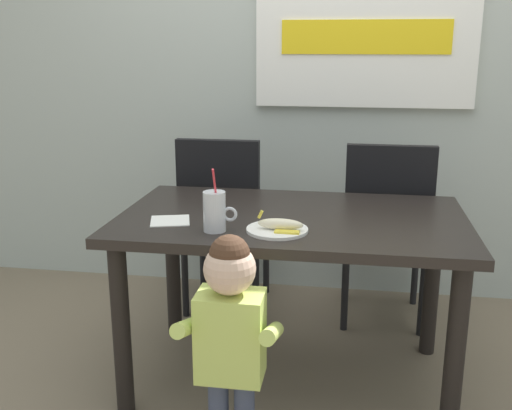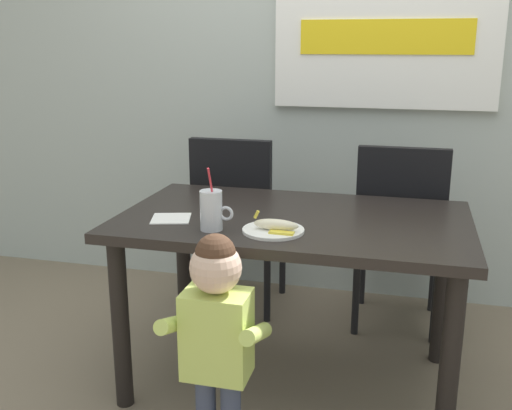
{
  "view_description": "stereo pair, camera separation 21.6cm",
  "coord_description": "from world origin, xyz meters",
  "views": [
    {
      "loc": [
        0.23,
        -2.33,
        1.42
      ],
      "look_at": [
        -0.13,
        -0.08,
        0.8
      ],
      "focal_mm": 42.12,
      "sensor_mm": 36.0,
      "label": 1
    },
    {
      "loc": [
        0.44,
        -2.29,
        1.42
      ],
      "look_at": [
        -0.13,
        -0.08,
        0.8
      ],
      "focal_mm": 42.12,
      "sensor_mm": 36.0,
      "label": 2
    }
  ],
  "objects": [
    {
      "name": "paper_napkin",
      "position": [
        -0.46,
        -0.16,
        0.75
      ],
      "size": [
        0.19,
        0.19,
        0.0
      ],
      "primitive_type": "cube",
      "rotation": [
        0.0,
        0.0,
        0.28
      ],
      "color": "white",
      "rests_on": "dining_table"
    },
    {
      "name": "toddler_standing",
      "position": [
        -0.14,
        -0.58,
        0.53
      ],
      "size": [
        0.33,
        0.24,
        0.84
      ],
      "color": "#3F4760",
      "rests_on": "ground"
    },
    {
      "name": "dining_chair_left",
      "position": [
        -0.43,
        0.64,
        0.54
      ],
      "size": [
        0.44,
        0.44,
        0.96
      ],
      "rotation": [
        0.0,
        0.0,
        3.14
      ],
      "color": "black",
      "rests_on": "ground"
    },
    {
      "name": "peeled_banana",
      "position": [
        -0.02,
        -0.24,
        0.78
      ],
      "size": [
        0.17,
        0.11,
        0.07
      ],
      "rotation": [
        0.0,
        0.0,
        -0.04
      ],
      "color": "#F4EAC6",
      "rests_on": "snack_plate"
    },
    {
      "name": "dining_table",
      "position": [
        0.0,
        0.0,
        0.64
      ],
      "size": [
        1.4,
        0.84,
        0.74
      ],
      "color": "black",
      "rests_on": "ground"
    },
    {
      "name": "ground_plane",
      "position": [
        0.0,
        0.0,
        0.0
      ],
      "size": [
        24.0,
        24.0,
        0.0
      ],
      "primitive_type": "plane",
      "color": "#7A6B56"
    },
    {
      "name": "snack_plate",
      "position": [
        -0.03,
        -0.22,
        0.75
      ],
      "size": [
        0.23,
        0.23,
        0.01
      ],
      "primitive_type": "cylinder",
      "color": "white",
      "rests_on": "dining_table"
    },
    {
      "name": "back_wall",
      "position": [
        0.0,
        1.1,
        1.45
      ],
      "size": [
        6.4,
        0.17,
        2.9
      ],
      "color": "#ADB7B2",
      "rests_on": "ground"
    },
    {
      "name": "milk_cup",
      "position": [
        -0.26,
        -0.25,
        0.81
      ],
      "size": [
        0.13,
        0.09,
        0.25
      ],
      "color": "silver",
      "rests_on": "dining_table"
    },
    {
      "name": "dining_chair_right",
      "position": [
        0.41,
        0.62,
        0.54
      ],
      "size": [
        0.44,
        0.44,
        0.96
      ],
      "rotation": [
        0.0,
        0.0,
        3.14
      ],
      "color": "black",
      "rests_on": "ground"
    }
  ]
}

